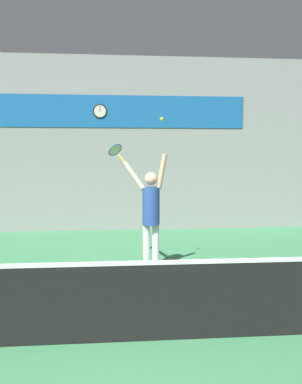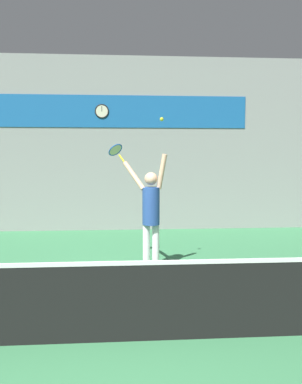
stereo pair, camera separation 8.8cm
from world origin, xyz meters
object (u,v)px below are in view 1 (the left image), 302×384
at_px(tennis_racket, 116,151).
at_px(tennis_ball, 162,119).
at_px(scoreboard_clock, 100,111).
at_px(tennis_player, 151,210).

xyz_separation_m(tennis_racket, tennis_ball, (0.83, -0.52, 0.55)).
xyz_separation_m(scoreboard_clock, tennis_ball, (1.30, -4.09, -0.62)).
bearing_deg(tennis_ball, tennis_racket, 148.06).
xyz_separation_m(tennis_player, tennis_ball, (0.19, -0.07, 1.66)).
xyz_separation_m(tennis_player, tennis_racket, (-0.64, 0.45, 1.11)).
relative_size(tennis_racket, tennis_ball, 5.56).
height_order(scoreboard_clock, tennis_player, scoreboard_clock).
height_order(tennis_player, tennis_ball, tennis_ball).
xyz_separation_m(scoreboard_clock, tennis_racket, (0.47, -3.57, -1.18)).
bearing_deg(scoreboard_clock, tennis_ball, -72.32).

